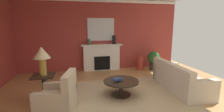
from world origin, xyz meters
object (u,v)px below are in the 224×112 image
at_px(fireplace, 102,58).
at_px(side_table, 44,86).
at_px(vase_mantel_right, 114,40).
at_px(potted_plant, 154,59).
at_px(sofa, 179,80).
at_px(coffee_table, 121,84).
at_px(vase_tall_corner, 140,63).
at_px(mantel_mirror, 101,30).
at_px(table_lamp, 42,55).
at_px(vase_mantel_left, 89,42).
at_px(armchair_near_window, 58,99).

height_order(fireplace, side_table, fireplace).
height_order(vase_mantel_right, potted_plant, vase_mantel_right).
bearing_deg(vase_mantel_right, side_table, -134.76).
bearing_deg(sofa, coffee_table, -178.19).
bearing_deg(potted_plant, sofa, -96.86).
height_order(sofa, vase_tall_corner, sofa).
xyz_separation_m(coffee_table, vase_mantel_right, (0.43, 2.70, 1.03)).
bearing_deg(vase_mantel_right, potted_plant, -12.27).
bearing_deg(vase_mantel_right, mantel_mirror, 162.82).
bearing_deg(coffee_table, table_lamp, 175.11).
distance_m(mantel_mirror, vase_mantel_right, 0.73).
relative_size(vase_tall_corner, vase_mantel_left, 2.57).
xyz_separation_m(armchair_near_window, side_table, (-0.42, 0.70, 0.09)).
distance_m(sofa, potted_plant, 2.29).
distance_m(fireplace, vase_tall_corner, 1.74).
bearing_deg(potted_plant, side_table, -153.25).
relative_size(coffee_table, vase_mantel_right, 2.60).
xyz_separation_m(vase_mantel_right, potted_plant, (1.75, -0.38, -0.87)).
xyz_separation_m(sofa, potted_plant, (0.27, 2.26, 0.19)).
relative_size(coffee_table, side_table, 1.43).
distance_m(mantel_mirror, table_lamp, 3.38).
distance_m(vase_tall_corner, potted_plant, 0.64).
relative_size(armchair_near_window, table_lamp, 1.27).
bearing_deg(armchair_near_window, vase_mantel_left, 73.06).
relative_size(vase_mantel_left, potted_plant, 0.29).
bearing_deg(vase_mantel_left, mantel_mirror, 17.18).
bearing_deg(table_lamp, vase_mantel_left, 60.92).
bearing_deg(table_lamp, fireplace, 52.80).
xyz_separation_m(side_table, vase_mantel_left, (1.40, 2.53, 0.89)).
distance_m(side_table, potted_plant, 4.77).
distance_m(fireplace, armchair_near_window, 3.63).
bearing_deg(potted_plant, table_lamp, -153.25).
xyz_separation_m(side_table, potted_plant, (4.26, 2.14, 0.09)).
height_order(table_lamp, vase_mantel_left, table_lamp).
relative_size(fireplace, coffee_table, 1.80).
relative_size(armchair_near_window, vase_tall_corner, 1.51).
xyz_separation_m(mantel_mirror, side_table, (-1.95, -2.70, -1.41)).
xyz_separation_m(fireplace, side_table, (-1.95, -2.58, -0.15)).
relative_size(fireplace, vase_tall_corner, 2.86).
xyz_separation_m(mantel_mirror, vase_mantel_right, (0.55, -0.17, -0.45)).
bearing_deg(coffee_table, fireplace, 92.56).
bearing_deg(vase_mantel_left, armchair_near_window, -106.94).
bearing_deg(vase_mantel_right, fireplace, 174.87).
relative_size(fireplace, mantel_mirror, 1.54).
bearing_deg(fireplace, table_lamp, -127.20).
relative_size(side_table, vase_mantel_left, 2.86).
xyz_separation_m(fireplace, mantel_mirror, (0.00, 0.12, 1.25)).
distance_m(mantel_mirror, sofa, 3.78).
bearing_deg(vase_mantel_left, side_table, -119.08).
distance_m(table_lamp, vase_mantel_right, 3.56).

